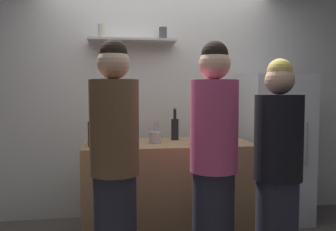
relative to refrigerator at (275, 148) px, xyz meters
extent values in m
cube|color=white|center=(-1.22, 0.40, 0.52)|extent=(4.80, 0.10, 2.60)
cube|color=silver|center=(-1.51, 0.24, 1.15)|extent=(0.93, 0.22, 0.02)
cylinder|color=beige|center=(-1.84, 0.24, 1.24)|extent=(0.07, 0.07, 0.15)
cylinder|color=#4C4C51|center=(-1.18, 0.24, 1.23)|extent=(0.08, 0.08, 0.13)
cube|color=silver|center=(0.00, 0.00, 0.00)|extent=(0.65, 0.60, 1.56)
cylinder|color=#99999E|center=(0.18, -0.32, 0.08)|extent=(0.02, 0.02, 0.45)
cube|color=#9E7A51|center=(-1.22, -0.35, -0.32)|extent=(1.54, 0.70, 0.92)
cube|color=gray|center=(-1.76, -0.30, 0.16)|extent=(0.34, 0.24, 0.05)
cylinder|color=#B2B2B7|center=(-1.34, -0.38, 0.19)|extent=(0.11, 0.11, 0.10)
cylinder|color=silver|center=(-1.34, -0.38, 0.25)|extent=(0.02, 0.01, 0.16)
cylinder|color=silver|center=(-1.32, -0.38, 0.26)|extent=(0.01, 0.05, 0.18)
cylinder|color=silver|center=(-1.34, -0.36, 0.25)|extent=(0.03, 0.01, 0.17)
cylinder|color=silver|center=(-1.34, -0.37, 0.25)|extent=(0.02, 0.02, 0.16)
cylinder|color=silver|center=(-1.34, -0.39, 0.25)|extent=(0.01, 0.01, 0.17)
cylinder|color=silver|center=(-1.35, -0.38, 0.24)|extent=(0.02, 0.03, 0.15)
cylinder|color=silver|center=(-1.32, -0.37, 0.25)|extent=(0.01, 0.02, 0.16)
cylinder|color=#472814|center=(-1.90, -0.50, 0.24)|extent=(0.07, 0.07, 0.21)
cylinder|color=#472814|center=(-1.90, -0.50, 0.39)|extent=(0.03, 0.03, 0.07)
cylinder|color=maroon|center=(-1.90, -0.50, 0.43)|extent=(0.03, 0.03, 0.02)
cylinder|color=black|center=(-1.13, -0.20, 0.24)|extent=(0.07, 0.07, 0.20)
cylinder|color=black|center=(-1.13, -0.20, 0.39)|extent=(0.03, 0.03, 0.10)
cylinder|color=gold|center=(-1.13, -0.20, 0.45)|extent=(0.03, 0.03, 0.02)
cylinder|color=#19471E|center=(-0.82, -0.49, 0.25)|extent=(0.08, 0.08, 0.24)
cylinder|color=#19471E|center=(-0.82, -0.49, 0.41)|extent=(0.03, 0.03, 0.08)
cylinder|color=black|center=(-0.82, -0.49, 0.46)|extent=(0.04, 0.04, 0.02)
cylinder|color=#B2BFB2|center=(-0.54, -0.10, 0.23)|extent=(0.08, 0.08, 0.19)
cylinder|color=#B2BFB2|center=(-0.54, -0.10, 0.37)|extent=(0.03, 0.03, 0.09)
cylinder|color=#333333|center=(-0.54, -0.10, 0.42)|extent=(0.04, 0.04, 0.02)
cylinder|color=silver|center=(-1.00, -0.52, 0.22)|extent=(0.09, 0.09, 0.17)
cylinder|color=silver|center=(-1.00, -0.52, 0.33)|extent=(0.05, 0.05, 0.03)
cylinder|color=blue|center=(-1.00, -0.52, 0.35)|extent=(0.06, 0.06, 0.02)
cylinder|color=brown|center=(-1.71, -1.15, 0.36)|extent=(0.34, 0.34, 0.65)
sphere|color=#D8AD8C|center=(-1.71, -1.15, 0.80)|extent=(0.22, 0.22, 0.22)
sphere|color=black|center=(-1.71, -1.15, 0.87)|extent=(0.19, 0.19, 0.19)
cylinder|color=#262633|center=(-1.01, -1.17, -0.37)|extent=(0.30, 0.30, 0.82)
cylinder|color=#D14C7F|center=(-1.01, -1.17, 0.36)|extent=(0.34, 0.34, 0.65)
sphere|color=#D8AD8C|center=(-1.01, -1.17, 0.80)|extent=(0.22, 0.22, 0.22)
sphere|color=black|center=(-1.01, -1.17, 0.87)|extent=(0.19, 0.19, 0.19)
cylinder|color=#262633|center=(-0.56, -1.24, -0.40)|extent=(0.30, 0.30, 0.76)
cylinder|color=black|center=(-0.56, -1.24, 0.28)|extent=(0.34, 0.34, 0.60)
sphere|color=#D8AD8C|center=(-0.56, -1.24, 0.69)|extent=(0.21, 0.21, 0.21)
sphere|color=#D8B759|center=(-0.56, -1.24, 0.75)|extent=(0.18, 0.18, 0.18)
camera|label=1|loc=(-1.70, -3.60, 0.61)|focal=38.07mm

